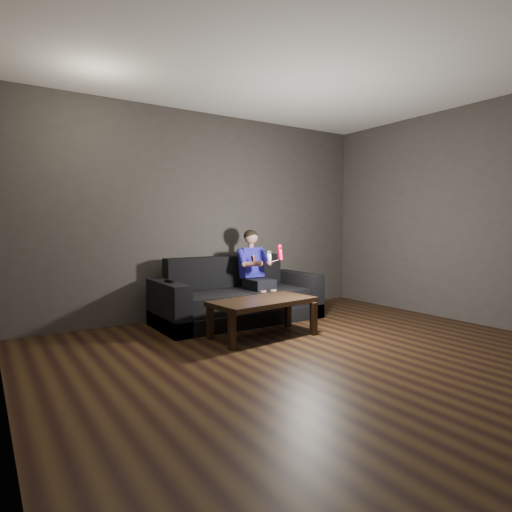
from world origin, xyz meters
TOP-DOWN VIEW (x-y plane):
  - floor at (0.00, 0.00)m, footprint 5.00×5.00m
  - back_wall at (0.00, 2.50)m, footprint 5.00×0.04m
  - left_wall at (-2.50, 0.00)m, footprint 0.04×5.00m
  - right_wall at (2.50, 0.00)m, footprint 0.04×5.00m
  - ceiling at (0.00, 0.00)m, footprint 5.00×5.00m
  - sofa at (0.12, 1.94)m, footprint 2.09×0.90m
  - child at (0.36, 1.88)m, footprint 0.43×0.53m
  - wii_remote_red at (0.44, 1.47)m, footprint 0.05×0.07m
  - nunchuk_white at (0.29, 1.47)m, footprint 0.07×0.09m
  - wii_remote_black at (-0.82, 1.86)m, footprint 0.06×0.16m
  - coffee_table at (-0.06, 1.10)m, footprint 1.20×0.69m

SIDE VIEW (x-z plane):
  - floor at x=0.00m, z-range 0.00..0.00m
  - sofa at x=0.12m, z-range -0.14..0.67m
  - coffee_table at x=-0.06m, z-range 0.15..0.57m
  - wii_remote_black at x=-0.82m, z-range 0.57..0.60m
  - child at x=0.36m, z-range 0.15..1.22m
  - nunchuk_white at x=0.29m, z-range 0.78..0.92m
  - wii_remote_red at x=0.44m, z-range 0.79..0.98m
  - back_wall at x=0.00m, z-range 0.00..2.70m
  - left_wall at x=-2.50m, z-range 0.00..2.70m
  - right_wall at x=2.50m, z-range 0.00..2.70m
  - ceiling at x=0.00m, z-range 2.69..2.71m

